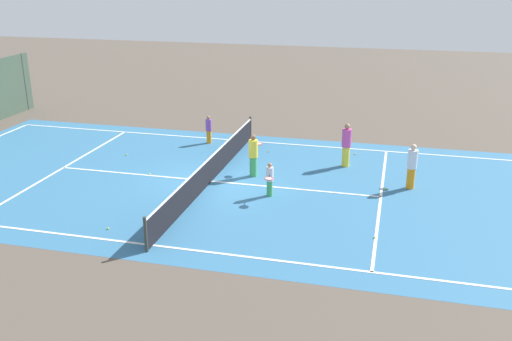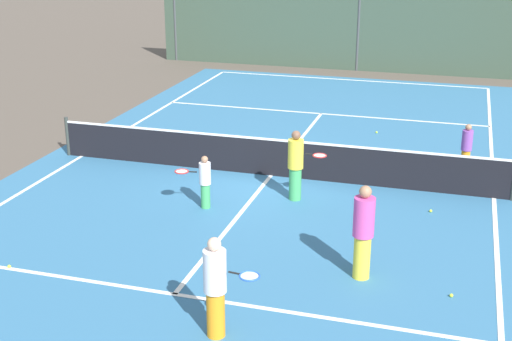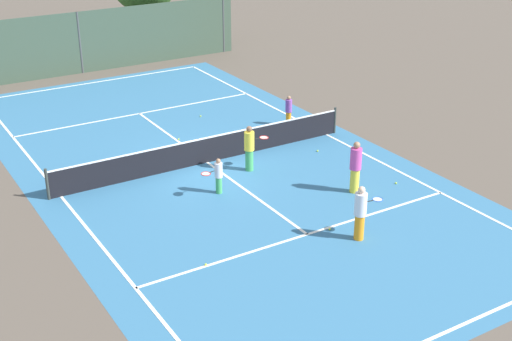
% 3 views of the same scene
% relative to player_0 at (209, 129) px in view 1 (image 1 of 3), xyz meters
% --- Properties ---
extents(ground_plane, '(80.00, 80.00, 0.00)m').
position_rel_player_0_xyz_m(ground_plane, '(-4.78, -1.71, -0.67)').
color(ground_plane, brown).
extents(court_surface, '(13.00, 25.00, 0.01)m').
position_rel_player_0_xyz_m(court_surface, '(-4.78, -1.71, -0.67)').
color(court_surface, teal).
rests_on(court_surface, ground_plane).
extents(tennis_net, '(11.90, 0.10, 1.10)m').
position_rel_player_0_xyz_m(tennis_net, '(-4.78, -1.71, -0.16)').
color(tennis_net, '#333833').
rests_on(tennis_net, ground_plane).
extents(player_0, '(0.28, 0.28, 1.30)m').
position_rel_player_0_xyz_m(player_0, '(0.00, 0.00, 0.00)').
color(player_0, orange).
rests_on(player_0, ground_plane).
extents(player_1, '(0.39, 0.39, 1.82)m').
position_rel_player_0_xyz_m(player_1, '(-1.72, -6.52, 0.26)').
color(player_1, yellow).
rests_on(player_1, ground_plane).
extents(player_2, '(0.94, 0.42, 1.69)m').
position_rel_player_0_xyz_m(player_2, '(-3.79, -3.13, 0.20)').
color(player_2, '#3FA559').
rests_on(player_2, ground_plane).
extents(player_3, '(0.85, 0.42, 1.25)m').
position_rel_player_0_xyz_m(player_3, '(-5.67, -4.21, -0.02)').
color(player_3, '#3FA559').
rests_on(player_3, ground_plane).
extents(player_4, '(0.94, 0.43, 1.71)m').
position_rel_player_0_xyz_m(player_4, '(-3.62, -9.12, 0.22)').
color(player_4, orange).
rests_on(player_4, ground_plane).
extents(tennis_ball_0, '(0.07, 0.07, 0.07)m').
position_rel_player_0_xyz_m(tennis_ball_0, '(-0.67, -3.01, -0.63)').
color(tennis_ball_0, '#CCE533').
rests_on(tennis_ball_0, ground_plane).
extents(tennis_ball_1, '(0.07, 0.07, 0.07)m').
position_rel_player_0_xyz_m(tennis_ball_1, '(-4.04, -8.24, -0.63)').
color(tennis_ball_1, '#CCE533').
rests_on(tennis_ball_1, ground_plane).
extents(tennis_ball_2, '(0.07, 0.07, 0.07)m').
position_rel_player_0_xyz_m(tennis_ball_2, '(-8.19, -8.08, -0.63)').
color(tennis_ball_2, '#CCE533').
rests_on(tennis_ball_2, ground_plane).
extents(tennis_ball_3, '(0.07, 0.07, 0.07)m').
position_rel_player_0_xyz_m(tennis_ball_3, '(-0.09, -6.80, -0.63)').
color(tennis_ball_3, '#CCE533').
rests_on(tennis_ball_3, ground_plane).
extents(tennis_ball_4, '(0.07, 0.07, 0.07)m').
position_rel_player_0_xyz_m(tennis_ball_4, '(-9.62, 0.09, -0.63)').
color(tennis_ball_4, '#CCE533').
rests_on(tennis_ball_4, ground_plane).
extents(tennis_ball_5, '(0.07, 0.07, 0.07)m').
position_rel_player_0_xyz_m(tennis_ball_5, '(-4.69, 0.90, -0.63)').
color(tennis_ball_5, '#CCE533').
rests_on(tennis_ball_5, ground_plane).
extents(tennis_ball_6, '(0.07, 0.07, 0.07)m').
position_rel_player_0_xyz_m(tennis_ball_6, '(-2.67, 2.91, -0.63)').
color(tennis_ball_6, '#CCE533').
rests_on(tennis_ball_6, ground_plane).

